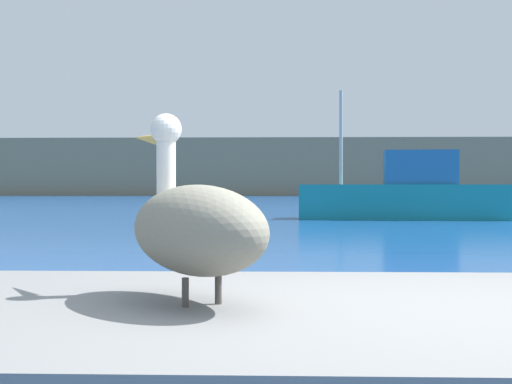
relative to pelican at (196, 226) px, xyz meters
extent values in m
cube|color=#7F755B|center=(1.11, 78.11, 2.03)|extent=(140.00, 12.86, 6.02)
cube|color=gray|center=(0.01, -0.01, -0.65)|extent=(3.97, 2.34, 0.64)
ellipsoid|color=gray|center=(0.01, -0.01, -0.01)|extent=(0.89, 1.06, 0.39)
cylinder|color=white|center=(-0.17, 0.27, 0.22)|extent=(0.09, 0.09, 0.35)
sphere|color=white|center=(-0.17, 0.27, 0.44)|extent=(0.15, 0.15, 0.15)
cone|color=gold|center=(-0.30, 0.48, 0.41)|extent=(0.23, 0.33, 0.09)
cylinder|color=#4C4742|center=(-0.03, -0.10, -0.27)|extent=(0.03, 0.03, 0.12)
cylinder|color=#4C4742|center=(0.10, -0.01, -0.27)|extent=(0.03, 0.03, 0.12)
cube|color=teal|center=(4.47, 21.43, -0.40)|extent=(7.00, 2.34, 1.16)
cube|color=#1E6099|center=(5.02, 21.38, 0.75)|extent=(2.44, 1.76, 1.13)
cylinder|color=#B2B2B2|center=(2.41, 21.59, 1.77)|extent=(0.12, 0.12, 3.18)
camera|label=1|loc=(0.37, -3.14, 0.18)|focal=51.23mm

